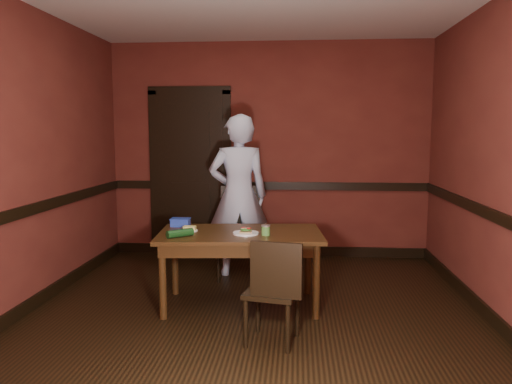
% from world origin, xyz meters
% --- Properties ---
extents(floor, '(4.00, 4.50, 0.01)m').
position_xyz_m(floor, '(0.00, 0.00, 0.00)').
color(floor, black).
rests_on(floor, ground).
extents(wall_back, '(4.00, 0.02, 2.70)m').
position_xyz_m(wall_back, '(0.00, 2.25, 1.35)').
color(wall_back, '#5C231C').
rests_on(wall_back, ground).
extents(wall_front, '(4.00, 0.02, 2.70)m').
position_xyz_m(wall_front, '(0.00, -2.25, 1.35)').
color(wall_front, '#5C231C').
rests_on(wall_front, ground).
extents(wall_left, '(0.02, 4.50, 2.70)m').
position_xyz_m(wall_left, '(-2.00, 0.00, 1.35)').
color(wall_left, '#5C231C').
rests_on(wall_left, ground).
extents(wall_right, '(0.02, 4.50, 2.70)m').
position_xyz_m(wall_right, '(2.00, 0.00, 1.35)').
color(wall_right, '#5C231C').
rests_on(wall_right, ground).
extents(dado_back, '(4.00, 0.03, 0.10)m').
position_xyz_m(dado_back, '(0.00, 2.23, 0.90)').
color(dado_back, black).
rests_on(dado_back, ground).
extents(dado_left, '(0.03, 4.50, 0.10)m').
position_xyz_m(dado_left, '(-1.99, 0.00, 0.90)').
color(dado_left, black).
rests_on(dado_left, ground).
extents(dado_right, '(0.03, 4.50, 0.10)m').
position_xyz_m(dado_right, '(1.99, 0.00, 0.90)').
color(dado_right, black).
rests_on(dado_right, ground).
extents(baseboard_back, '(4.00, 0.03, 0.12)m').
position_xyz_m(baseboard_back, '(0.00, 2.23, 0.06)').
color(baseboard_back, black).
rests_on(baseboard_back, ground).
extents(baseboard_left, '(0.03, 4.50, 0.12)m').
position_xyz_m(baseboard_left, '(-1.99, 0.00, 0.06)').
color(baseboard_left, black).
rests_on(baseboard_left, ground).
extents(baseboard_right, '(0.03, 4.50, 0.12)m').
position_xyz_m(baseboard_right, '(1.99, 0.00, 0.06)').
color(baseboard_right, black).
rests_on(baseboard_right, ground).
extents(door, '(1.05, 0.07, 2.20)m').
position_xyz_m(door, '(-1.00, 2.22, 1.09)').
color(door, black).
rests_on(door, ground).
extents(dining_table, '(1.53, 0.95, 0.68)m').
position_xyz_m(dining_table, '(-0.14, 0.33, 0.34)').
color(dining_table, '#331F0C').
rests_on(dining_table, floor).
extents(chair_far, '(0.52, 0.52, 0.99)m').
position_xyz_m(chair_far, '(-0.29, 1.23, 0.49)').
color(chair_far, black).
rests_on(chair_far, floor).
extents(chair_near, '(0.45, 0.45, 0.81)m').
position_xyz_m(chair_near, '(0.19, -0.44, 0.41)').
color(chair_near, black).
rests_on(chair_near, floor).
extents(person, '(0.72, 0.55, 1.77)m').
position_xyz_m(person, '(-0.28, 1.35, 0.89)').
color(person, silver).
rests_on(person, floor).
extents(sandwich_plate, '(0.23, 0.23, 0.06)m').
position_xyz_m(sandwich_plate, '(-0.08, 0.26, 0.70)').
color(sandwich_plate, white).
rests_on(sandwich_plate, dining_table).
extents(sauce_jar, '(0.08, 0.08, 0.09)m').
position_xyz_m(sauce_jar, '(0.10, 0.21, 0.73)').
color(sauce_jar, '#4D8739').
rests_on(sauce_jar, dining_table).
extents(cheese_saucer, '(0.15, 0.15, 0.05)m').
position_xyz_m(cheese_saucer, '(-0.61, 0.34, 0.70)').
color(cheese_saucer, white).
rests_on(cheese_saucer, dining_table).
extents(food_tub, '(0.18, 0.12, 0.08)m').
position_xyz_m(food_tub, '(-0.75, 0.56, 0.72)').
color(food_tub, blue).
rests_on(food_tub, dining_table).
extents(wrapped_veg, '(0.23, 0.21, 0.07)m').
position_xyz_m(wrapped_veg, '(-0.64, 0.08, 0.72)').
color(wrapped_veg, '#113814').
rests_on(wrapped_veg, dining_table).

